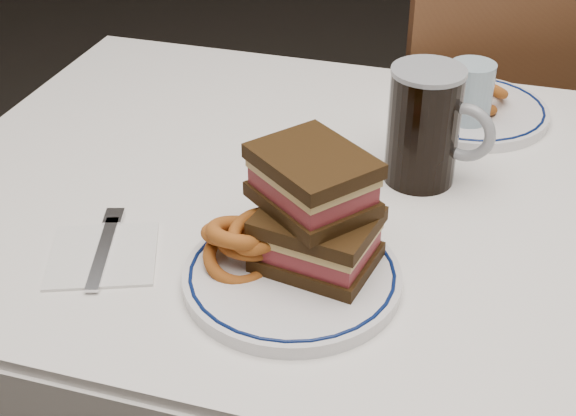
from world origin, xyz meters
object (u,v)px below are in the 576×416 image
(chair_far, at_px, (488,118))
(reuben_sandwich, at_px, (315,210))
(main_plate, at_px, (292,276))
(far_plate, at_px, (469,110))
(beer_mug, at_px, (426,125))

(chair_far, distance_m, reuben_sandwich, 0.95)
(main_plate, height_order, far_plate, same)
(chair_far, height_order, far_plate, chair_far)
(chair_far, height_order, beer_mug, chair_far)
(reuben_sandwich, distance_m, far_plate, 0.49)
(main_plate, bearing_deg, chair_far, 79.20)
(main_plate, bearing_deg, beer_mug, 68.75)
(main_plate, bearing_deg, reuben_sandwich, 62.61)
(main_plate, distance_m, far_plate, 0.52)
(main_plate, distance_m, reuben_sandwich, 0.08)
(beer_mug, height_order, far_plate, beer_mug)
(chair_far, relative_size, reuben_sandwich, 5.83)
(main_plate, xyz_separation_m, far_plate, (0.15, 0.50, -0.00))
(reuben_sandwich, bearing_deg, chair_far, 79.88)
(reuben_sandwich, relative_size, beer_mug, 1.01)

